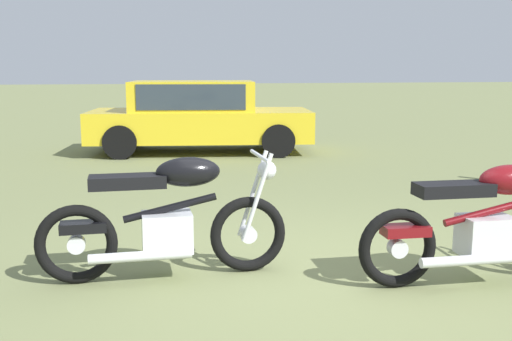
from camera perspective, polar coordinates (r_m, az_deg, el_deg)
ground_plane at (r=5.10m, az=5.72°, el=-9.86°), size 120.00×120.00×0.00m
motorcycle_black at (r=4.97m, az=-8.34°, el=-4.50°), size 2.03×0.64×1.02m
motorcycle_maroon at (r=5.15m, az=20.95°, el=-4.67°), size 2.08×0.64×1.02m
car_yellow at (r=12.30m, az=-5.56°, el=5.43°), size 4.58×2.40×1.43m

